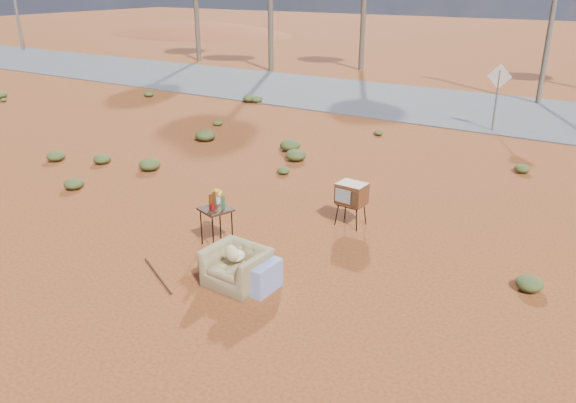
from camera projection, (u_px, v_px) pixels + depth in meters
The scene contains 9 objects.
ground at pixel (240, 265), 9.95m from camera, with size 140.00×140.00×0.00m, color #994C1E.
highway at pixel (471, 109), 21.76m from camera, with size 140.00×7.00×0.04m, color #565659.
dirt_mound at pixel (199, 34), 51.52m from camera, with size 26.00×18.00×2.00m, color brown.
armchair at pixel (241, 264), 9.16m from camera, with size 1.17×0.73×0.85m.
tv_unit at pixel (352, 194), 11.32m from camera, with size 0.59×0.49×0.91m.
side_table at pixel (216, 206), 10.46m from camera, with size 0.67×0.67×1.05m.
rusty_bar at pixel (158, 275), 9.56m from camera, with size 0.04×0.04×1.39m, color #502715.
road_sign at pixel (498, 86), 18.11m from camera, with size 0.78×0.06×2.19m.
scrub_patch at pixel (320, 179), 13.78m from camera, with size 17.49×8.07×0.33m.
Camera 1 is at (5.40, -7.04, 4.73)m, focal length 35.00 mm.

